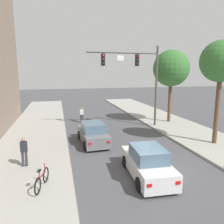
{
  "coord_description": "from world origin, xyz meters",
  "views": [
    {
      "loc": [
        -4.53,
        -9.93,
        5.3
      ],
      "look_at": [
        -0.24,
        7.39,
        2.0
      ],
      "focal_mm": 35.1,
      "sensor_mm": 36.0,
      "label": 1
    }
  ],
  "objects_px": {
    "pedestrian_sidewalk_left_walker": "(24,150)",
    "pedestrian_crossing_road": "(82,114)",
    "car_following_white": "(147,163)",
    "street_tree_second": "(171,68)",
    "street_tree_nearest": "(221,62)",
    "traffic_signal_mast": "(138,71)",
    "car_lead_grey": "(93,134)",
    "bicycle_leaning": "(42,180)"
  },
  "relations": [
    {
      "from": "pedestrian_sidewalk_left_walker",
      "to": "street_tree_nearest",
      "type": "distance_m",
      "value": 13.86
    },
    {
      "from": "traffic_signal_mast",
      "to": "bicycle_leaning",
      "type": "distance_m",
      "value": 13.55
    },
    {
      "from": "car_lead_grey",
      "to": "car_following_white",
      "type": "bearing_deg",
      "value": -72.68
    },
    {
      "from": "traffic_signal_mast",
      "to": "street_tree_nearest",
      "type": "distance_m",
      "value": 7.25
    },
    {
      "from": "traffic_signal_mast",
      "to": "street_tree_nearest",
      "type": "xyz_separation_m",
      "value": [
        3.76,
        -6.17,
        0.59
      ]
    },
    {
      "from": "traffic_signal_mast",
      "to": "street_tree_nearest",
      "type": "height_order",
      "value": "traffic_signal_mast"
    },
    {
      "from": "pedestrian_crossing_road",
      "to": "street_tree_second",
      "type": "xyz_separation_m",
      "value": [
        8.86,
        -2.34,
        4.7
      ]
    },
    {
      "from": "pedestrian_sidewalk_left_walker",
      "to": "traffic_signal_mast",
      "type": "bearing_deg",
      "value": 37.85
    },
    {
      "from": "traffic_signal_mast",
      "to": "pedestrian_crossing_road",
      "type": "bearing_deg",
      "value": 145.35
    },
    {
      "from": "car_lead_grey",
      "to": "bicycle_leaning",
      "type": "distance_m",
      "value": 6.91
    },
    {
      "from": "street_tree_nearest",
      "to": "pedestrian_sidewalk_left_walker",
      "type": "bearing_deg",
      "value": -175.75
    },
    {
      "from": "traffic_signal_mast",
      "to": "car_lead_grey",
      "type": "height_order",
      "value": "traffic_signal_mast"
    },
    {
      "from": "bicycle_leaning",
      "to": "car_following_white",
      "type": "bearing_deg",
      "value": 1.75
    },
    {
      "from": "traffic_signal_mast",
      "to": "car_following_white",
      "type": "height_order",
      "value": "traffic_signal_mast"
    },
    {
      "from": "pedestrian_sidewalk_left_walker",
      "to": "bicycle_leaning",
      "type": "height_order",
      "value": "pedestrian_sidewalk_left_walker"
    },
    {
      "from": "traffic_signal_mast",
      "to": "car_following_white",
      "type": "xyz_separation_m",
      "value": [
        -2.98,
        -9.59,
        -4.63
      ]
    },
    {
      "from": "car_lead_grey",
      "to": "street_tree_nearest",
      "type": "distance_m",
      "value": 10.36
    },
    {
      "from": "car_lead_grey",
      "to": "street_tree_second",
      "type": "relative_size",
      "value": 0.59
    },
    {
      "from": "pedestrian_crossing_road",
      "to": "street_tree_nearest",
      "type": "relative_size",
      "value": 0.22
    },
    {
      "from": "bicycle_leaning",
      "to": "street_tree_nearest",
      "type": "xyz_separation_m",
      "value": [
        11.86,
        3.58,
        5.39
      ]
    },
    {
      "from": "traffic_signal_mast",
      "to": "car_lead_grey",
      "type": "bearing_deg",
      "value": -142.86
    },
    {
      "from": "car_following_white",
      "to": "street_tree_nearest",
      "type": "xyz_separation_m",
      "value": [
        6.74,
        3.42,
        5.21
      ]
    },
    {
      "from": "car_following_white",
      "to": "car_lead_grey",
      "type": "bearing_deg",
      "value": 107.32
    },
    {
      "from": "bicycle_leaning",
      "to": "street_tree_second",
      "type": "xyz_separation_m",
      "value": [
        12.06,
        10.79,
        5.07
      ]
    },
    {
      "from": "traffic_signal_mast",
      "to": "bicycle_leaning",
      "type": "bearing_deg",
      "value": -129.73
    },
    {
      "from": "car_following_white",
      "to": "street_tree_second",
      "type": "height_order",
      "value": "street_tree_second"
    },
    {
      "from": "street_tree_nearest",
      "to": "street_tree_second",
      "type": "height_order",
      "value": "street_tree_second"
    },
    {
      "from": "street_tree_nearest",
      "to": "car_following_white",
      "type": "bearing_deg",
      "value": -153.08
    },
    {
      "from": "car_following_white",
      "to": "street_tree_second",
      "type": "bearing_deg",
      "value": 56.9
    },
    {
      "from": "traffic_signal_mast",
      "to": "pedestrian_sidewalk_left_walker",
      "type": "distance_m",
      "value": 12.38
    },
    {
      "from": "pedestrian_sidewalk_left_walker",
      "to": "pedestrian_crossing_road",
      "type": "xyz_separation_m",
      "value": [
        4.27,
        10.51,
        -0.15
      ]
    },
    {
      "from": "traffic_signal_mast",
      "to": "car_lead_grey",
      "type": "distance_m",
      "value": 7.62
    },
    {
      "from": "car_lead_grey",
      "to": "pedestrian_sidewalk_left_walker",
      "type": "height_order",
      "value": "pedestrian_sidewalk_left_walker"
    },
    {
      "from": "car_lead_grey",
      "to": "street_tree_nearest",
      "type": "bearing_deg",
      "value": -16.28
    },
    {
      "from": "traffic_signal_mast",
      "to": "pedestrian_sidewalk_left_walker",
      "type": "height_order",
      "value": "traffic_signal_mast"
    },
    {
      "from": "car_lead_grey",
      "to": "street_tree_nearest",
      "type": "xyz_separation_m",
      "value": [
        8.59,
        -2.51,
        5.21
      ]
    },
    {
      "from": "pedestrian_sidewalk_left_walker",
      "to": "street_tree_nearest",
      "type": "height_order",
      "value": "street_tree_nearest"
    },
    {
      "from": "pedestrian_sidewalk_left_walker",
      "to": "street_tree_second",
      "type": "height_order",
      "value": "street_tree_second"
    },
    {
      "from": "car_following_white",
      "to": "pedestrian_sidewalk_left_walker",
      "type": "relative_size",
      "value": 2.64
    },
    {
      "from": "car_lead_grey",
      "to": "pedestrian_sidewalk_left_walker",
      "type": "bearing_deg",
      "value": -141.38
    },
    {
      "from": "bicycle_leaning",
      "to": "pedestrian_sidewalk_left_walker",
      "type": "bearing_deg",
      "value": 112.29
    },
    {
      "from": "car_lead_grey",
      "to": "street_tree_second",
      "type": "bearing_deg",
      "value": 28.18
    }
  ]
}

